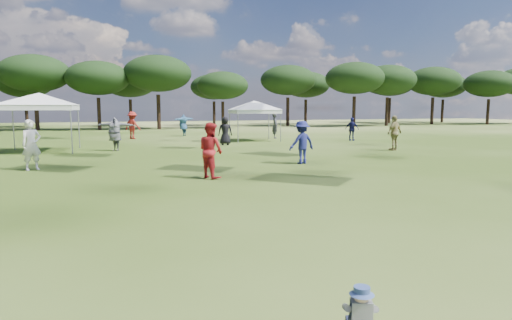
% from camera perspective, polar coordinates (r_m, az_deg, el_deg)
% --- Properties ---
extents(tree_line, '(108.78, 17.63, 7.77)m').
position_cam_1_polar(tree_line, '(48.96, -14.39, 10.53)').
color(tree_line, black).
rests_on(tree_line, ground).
extents(tent_left, '(6.82, 6.82, 3.23)m').
position_cam_1_polar(tent_left, '(23.94, -26.97, 7.69)').
color(tent_left, gray).
rests_on(tent_left, ground).
extents(tent_right, '(6.04, 6.04, 2.97)m').
position_cam_1_polar(tent_right, '(28.69, -0.23, 7.68)').
color(tent_right, gray).
rests_on(tent_right, ground).
extents(toddler, '(0.38, 0.41, 0.50)m').
position_cam_1_polar(toddler, '(4.48, 13.78, -19.24)').
color(toddler, black).
rests_on(toddler, ground).
extents(festival_crowd, '(30.51, 21.81, 1.93)m').
position_cam_1_polar(festival_crowd, '(23.91, -16.85, 3.48)').
color(festival_crowd, '#BAB8AF').
rests_on(festival_crowd, ground).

